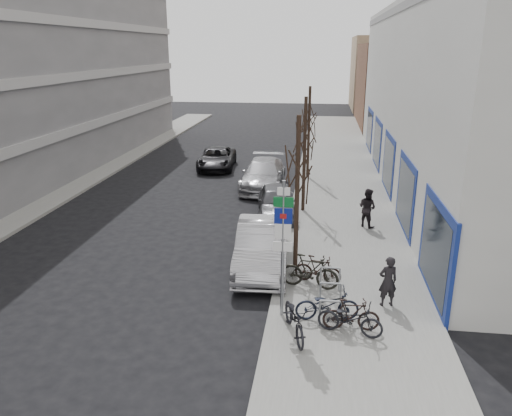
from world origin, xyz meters
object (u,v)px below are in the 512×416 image
(parked_car_mid, at_px, (277,201))
(parked_car_back, at_px, (263,174))
(bike_rack, at_px, (330,292))
(meter_back, at_px, (298,174))
(meter_mid, at_px, (292,203))
(pedestrian_far, at_px, (367,207))
(highway_sign_pole, at_px, (283,241))
(bike_mid_curb, at_px, (327,302))
(bike_mid_inner, at_px, (310,271))
(parked_car_front, at_px, (262,246))
(bike_near_left, at_px, (295,316))
(bike_far_curb, at_px, (350,316))
(pedestrian_near, at_px, (388,281))
(lane_car, at_px, (217,158))
(tree_mid, at_px, (305,128))
(bike_near_right, at_px, (351,314))
(tree_near, at_px, (298,157))
(meter_front, at_px, (282,250))
(tree_far, at_px, (309,111))
(bike_far_inner, at_px, (318,269))

(parked_car_mid, height_order, parked_car_back, parked_car_back)
(bike_rack, relative_size, meter_back, 1.78)
(meter_mid, xyz_separation_m, pedestrian_far, (3.29, -0.46, 0.10))
(highway_sign_pole, distance_m, bike_rack, 2.36)
(bike_rack, relative_size, bike_mid_curb, 1.24)
(bike_mid_inner, bearing_deg, parked_car_front, 56.06)
(highway_sign_pole, xyz_separation_m, bike_near_left, (0.43, -1.06, -1.71))
(bike_far_curb, xyz_separation_m, pedestrian_near, (1.18, 1.77, 0.25))
(bike_far_curb, relative_size, parked_car_mid, 0.41)
(lane_car, bearing_deg, parked_car_back, -55.66)
(highway_sign_pole, height_order, pedestrian_near, highway_sign_pole)
(tree_mid, bearing_deg, bike_near_right, -80.61)
(tree_near, xyz_separation_m, parked_car_front, (-1.20, 0.02, -3.27))
(parked_car_front, bearing_deg, meter_front, -38.25)
(tree_far, bearing_deg, pedestrian_near, -79.46)
(tree_far, relative_size, parked_car_mid, 1.26)
(pedestrian_far, bearing_deg, bike_mid_inner, 108.72)
(bike_far_curb, bearing_deg, parked_car_mid, 29.62)
(bike_rack, relative_size, pedestrian_far, 1.31)
(tree_far, relative_size, parked_car_back, 1.00)
(meter_front, relative_size, bike_far_inner, 0.80)
(bike_mid_inner, bearing_deg, tree_mid, 13.75)
(meter_back, distance_m, parked_car_back, 1.99)
(bike_mid_curb, xyz_separation_m, bike_mid_inner, (-0.55, 1.95, 0.02))
(meter_back, distance_m, parked_car_front, 10.51)
(bike_mid_curb, distance_m, bike_far_curb, 0.92)
(highway_sign_pole, bearing_deg, pedestrian_near, 17.62)
(pedestrian_far, bearing_deg, tree_mid, 4.31)
(pedestrian_far, bearing_deg, highway_sign_pole, 108.33)
(tree_mid, distance_m, bike_mid_curb, 10.72)
(meter_back, height_order, pedestrian_far, pedestrian_far)
(tree_near, height_order, bike_mid_curb, tree_near)
(parked_car_front, height_order, parked_car_back, parked_car_front)
(bike_rack, distance_m, pedestrian_near, 1.75)
(bike_mid_curb, bearing_deg, bike_mid_inner, 7.70)
(bike_mid_curb, height_order, parked_car_mid, parked_car_mid)
(highway_sign_pole, xyz_separation_m, pedestrian_far, (3.04, 8.05, -1.45))
(tree_mid, relative_size, bike_far_curb, 3.08)
(bike_near_left, bearing_deg, pedestrian_near, 20.35)
(pedestrian_far, bearing_deg, meter_mid, 30.97)
(bike_mid_inner, relative_size, pedestrian_far, 1.11)
(tree_near, distance_m, meter_front, 3.26)
(tree_near, distance_m, lane_car, 16.65)
(parked_car_mid, bearing_deg, highway_sign_pole, -90.84)
(bike_rack, height_order, bike_near_right, bike_near_right)
(meter_front, distance_m, bike_near_left, 4.13)
(bike_far_inner, relative_size, lane_car, 0.33)
(meter_front, xyz_separation_m, pedestrian_far, (3.29, 5.04, 0.10))
(meter_back, relative_size, parked_car_back, 0.23)
(bike_far_curb, bearing_deg, parked_car_back, 28.90)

